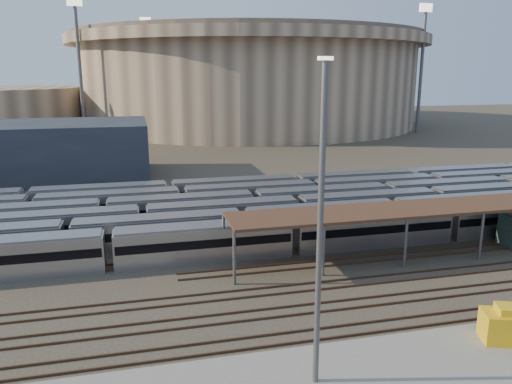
{
  "coord_description": "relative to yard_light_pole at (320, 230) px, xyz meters",
  "views": [
    {
      "loc": [
        -16.08,
        -40.25,
        19.0
      ],
      "look_at": [
        -3.38,
        12.0,
        5.9
      ],
      "focal_mm": 35.0,
      "sensor_mm": 36.0,
      "label": 1
    }
  ],
  "objects": [
    {
      "name": "floodlight_0",
      "position": [
        -23.98,
        124.5,
        10.59
      ],
      "size": [
        4.0,
        1.0,
        38.4
      ],
      "color": "#59595E",
      "rests_on": "ground"
    },
    {
      "name": "yard_light_pole",
      "position": [
        0.0,
        0.0,
        0.0
      ],
      "size": [
        0.81,
        0.36,
        19.55
      ],
      "color": "#59595E",
      "rests_on": "apron"
    },
    {
      "name": "subway_trains",
      "position": [
        7.98,
        33.0,
        -8.26
      ],
      "size": [
        125.07,
        23.9,
        3.6
      ],
      "color": "#B0B0B5",
      "rests_on": "ground"
    },
    {
      "name": "floodlight_2",
      "position": [
        76.02,
        114.5,
        10.59
      ],
      "size": [
        4.0,
        1.0,
        38.4
      ],
      "color": "#59595E",
      "rests_on": "ground"
    },
    {
      "name": "empty_tracks",
      "position": [
        6.02,
        9.5,
        -9.97
      ],
      "size": [
        170.0,
        9.62,
        0.18
      ],
      "color": "#4C3323",
      "rests_on": "ground"
    },
    {
      "name": "stadium",
      "position": [
        31.02,
        154.5,
        6.41
      ],
      "size": [
        124.0,
        124.0,
        32.5
      ],
      "color": "tan",
      "rests_on": "ground"
    },
    {
      "name": "inspection_shed",
      "position": [
        28.02,
        18.5,
        -5.07
      ],
      "size": [
        60.3,
        6.0,
        5.3
      ],
      "color": "#59595E",
      "rests_on": "ground"
    },
    {
      "name": "service_building",
      "position": [
        -28.98,
        69.5,
        -5.06
      ],
      "size": [
        42.0,
        20.0,
        10.0
      ],
      "primitive_type": "cube",
      "color": "#1E232D",
      "rests_on": "ground"
    },
    {
      "name": "floodlight_3",
      "position": [
        -3.98,
        174.5,
        10.59
      ],
      "size": [
        4.0,
        1.0,
        38.4
      ],
      "color": "#59595E",
      "rests_on": "ground"
    },
    {
      "name": "ground",
      "position": [
        6.02,
        14.5,
        -10.06
      ],
      "size": [
        420.0,
        420.0,
        0.0
      ],
      "primitive_type": "plane",
      "color": "#383026",
      "rests_on": "ground"
    },
    {
      "name": "yellow_equipment",
      "position": [
        14.94,
        1.29,
        -8.78
      ],
      "size": [
        3.96,
        3.16,
        2.15
      ],
      "primitive_type": "cube",
      "rotation": [
        0.0,
        0.0,
        -0.33
      ],
      "color": "gold",
      "rests_on": "apron"
    }
  ]
}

